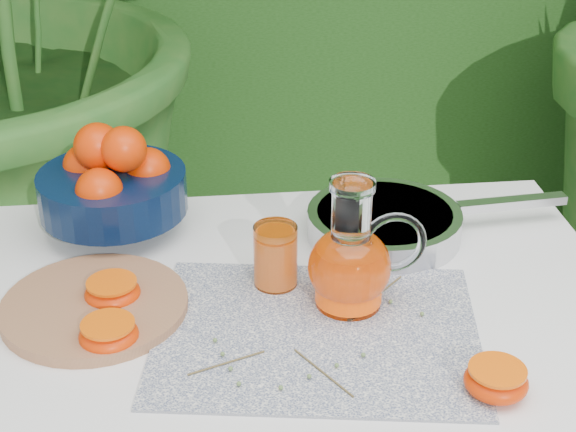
{
  "coord_description": "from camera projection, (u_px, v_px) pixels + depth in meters",
  "views": [
    {
      "loc": [
        -0.22,
        -1.01,
        1.48
      ],
      "look_at": [
        -0.1,
        0.09,
        0.88
      ],
      "focal_mm": 55.0,
      "sensor_mm": 36.0,
      "label": 1
    }
  ],
  "objects": [
    {
      "name": "orange_halves",
      "position": [
        230.0,
        334.0,
        1.19
      ],
      "size": [
        0.59,
        0.35,
        0.04
      ],
      "color": "red",
      "rests_on": "white_table"
    },
    {
      "name": "saute_pan",
      "position": [
        387.0,
        222.0,
        1.45
      ],
      "size": [
        0.46,
        0.27,
        0.05
      ],
      "color": "silver",
      "rests_on": "white_table"
    },
    {
      "name": "juice_pitcher",
      "position": [
        351.0,
        263.0,
        1.25
      ],
      "size": [
        0.17,
        0.12,
        0.2
      ],
      "color": "white",
      "rests_on": "white_table"
    },
    {
      "name": "juice_tumbler",
      "position": [
        276.0,
        257.0,
        1.31
      ],
      "size": [
        0.08,
        0.08,
        0.1
      ],
      "color": "white",
      "rests_on": "white_table"
    },
    {
      "name": "fruit_bowl",
      "position": [
        113.0,
        182.0,
        1.44
      ],
      "size": [
        0.3,
        0.3,
        0.19
      ],
      "color": "black",
      "rests_on": "white_table"
    },
    {
      "name": "white_table",
      "position": [
        289.0,
        345.0,
        1.34
      ],
      "size": [
        1.0,
        0.7,
        0.75
      ],
      "color": "white",
      "rests_on": "ground"
    },
    {
      "name": "placemat",
      "position": [
        317.0,
        333.0,
        1.22
      ],
      "size": [
        0.5,
        0.41,
        0.0
      ],
      "primitive_type": "cube",
      "rotation": [
        0.0,
        0.0,
        -0.16
      ],
      "color": "#0B1941",
      "rests_on": "white_table"
    },
    {
      "name": "cutting_board",
      "position": [
        95.0,
        306.0,
        1.27
      ],
      "size": [
        0.3,
        0.3,
        0.02
      ],
      "primitive_type": "cylinder",
      "rotation": [
        0.0,
        0.0,
        -0.14
      ],
      "color": "#976844",
      "rests_on": "white_table"
    },
    {
      "name": "thyme_sprigs",
      "position": [
        314.0,
        340.0,
        1.2
      ],
      "size": [
        0.34,
        0.27,
        0.01
      ],
      "color": "brown",
      "rests_on": "white_table"
    }
  ]
}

